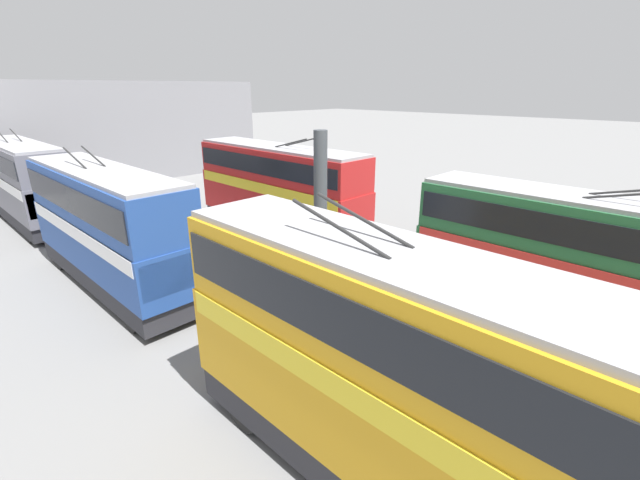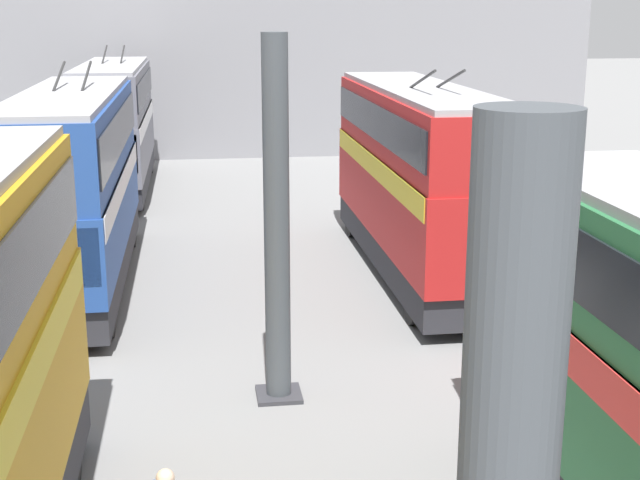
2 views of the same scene
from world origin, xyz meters
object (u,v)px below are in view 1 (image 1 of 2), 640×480
(bus_left_near, at_px, (569,258))
(person_by_right_row, at_px, (427,379))
(bus_right_far, at_px, (24,179))
(bus_right_mid, at_px, (107,222))
(bus_right_near, at_px, (401,370))
(bus_left_far, at_px, (279,186))
(person_aisle_midway, at_px, (555,397))
(person_by_left_row, at_px, (617,371))

(bus_left_near, height_order, person_by_right_row, bus_left_near)
(bus_right_far, height_order, person_by_right_row, bus_right_far)
(bus_right_mid, distance_m, bus_right_far, 12.70)
(bus_left_near, xyz_separation_m, bus_right_near, (0.42, 9.01, 0.27))
(bus_left_near, xyz_separation_m, bus_left_far, (14.38, 0.00, 0.13))
(bus_right_near, xyz_separation_m, person_by_right_row, (0.83, -2.63, -2.11))
(bus_left_far, bearing_deg, bus_right_far, 35.20)
(person_aisle_midway, relative_size, person_by_right_row, 0.98)
(bus_left_near, distance_m, bus_left_far, 14.38)
(bus_right_mid, bearing_deg, person_aisle_midway, -165.10)
(bus_right_near, height_order, person_by_right_row, bus_right_near)
(bus_left_far, height_order, person_aisle_midway, bus_left_far)
(bus_left_far, distance_m, person_by_left_row, 16.85)
(bus_left_near, relative_size, person_by_right_row, 5.74)
(bus_right_far, xyz_separation_m, person_aisle_midway, (-28.49, -4.20, -1.91))
(bus_right_mid, relative_size, person_aisle_midway, 6.34)
(bus_left_near, bearing_deg, bus_right_near, 87.36)
(bus_right_near, height_order, bus_right_far, bus_right_near)
(bus_right_near, distance_m, bus_right_mid, 14.04)
(bus_left_near, bearing_deg, person_by_right_row, 78.99)
(bus_left_far, relative_size, bus_right_mid, 1.04)
(person_aisle_midway, bearing_deg, bus_right_far, -13.19)
(bus_left_far, xyz_separation_m, person_aisle_midway, (-15.72, 4.81, -1.99))
(bus_left_near, height_order, person_aisle_midway, bus_left_near)
(person_by_left_row, bearing_deg, bus_right_near, -126.13)
(bus_right_near, relative_size, person_by_left_row, 6.55)
(bus_right_mid, height_order, person_by_right_row, bus_right_mid)
(bus_left_near, distance_m, person_aisle_midway, 5.32)
(bus_left_near, height_order, person_by_left_row, bus_left_near)
(bus_right_near, bearing_deg, person_aisle_midway, -112.62)
(person_aisle_midway, bearing_deg, bus_right_mid, -6.68)
(bus_left_far, xyz_separation_m, person_by_right_row, (-13.14, 6.38, -1.97))
(person_by_left_row, bearing_deg, bus_left_near, 116.85)
(bus_left_far, relative_size, person_by_right_row, 6.47)
(bus_right_near, distance_m, person_by_right_row, 3.47)
(bus_right_far, bearing_deg, person_by_left_row, -167.38)
(bus_right_mid, height_order, bus_right_far, bus_right_mid)
(bus_left_near, distance_m, bus_right_mid, 17.03)
(person_by_left_row, bearing_deg, bus_right_mid, -173.12)
(bus_left_far, distance_m, person_aisle_midway, 16.56)
(bus_right_far, distance_m, person_by_right_row, 26.12)
(bus_right_near, height_order, person_by_left_row, bus_right_near)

